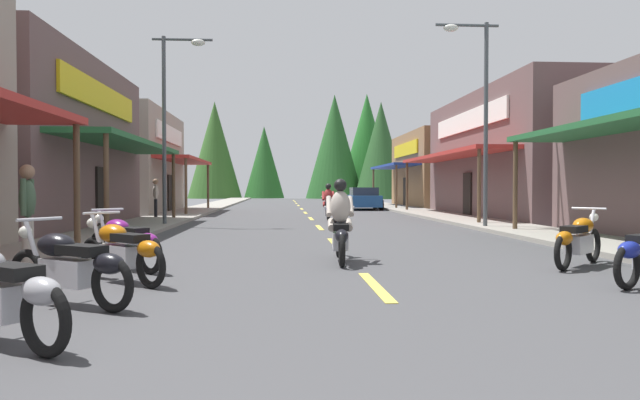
# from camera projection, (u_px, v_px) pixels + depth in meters

# --- Properties ---
(ground) EXTENTS (10.14, 87.05, 0.10)m
(ground) POSITION_uv_depth(u_px,v_px,m) (309.00, 217.00, 27.63)
(ground) COLOR #424244
(sidewalk_left) EXTENTS (2.45, 87.05, 0.12)m
(sidewalk_left) POSITION_uv_depth(u_px,v_px,m) (177.00, 215.00, 27.20)
(sidewalk_left) COLOR gray
(sidewalk_left) RESTS_ON ground
(sidewalk_right) EXTENTS (2.45, 87.05, 0.12)m
(sidewalk_right) POSITION_uv_depth(u_px,v_px,m) (436.00, 215.00, 28.06)
(sidewalk_right) COLOR gray
(sidewalk_right) RESTS_ON ground
(centerline_dashes) EXTENTS (0.16, 61.42, 0.01)m
(centerline_dashes) POSITION_uv_depth(u_px,v_px,m) (305.00, 213.00, 31.39)
(centerline_dashes) COLOR #E0C64C
(centerline_dashes) RESTS_ON ground
(storefront_left_far) EXTENTS (10.40, 9.71, 5.55)m
(storefront_left_far) POSITION_uv_depth(u_px,v_px,m) (90.00, 162.00, 31.10)
(storefront_left_far) COLOR gray
(storefront_left_far) RESTS_ON ground
(storefront_right_middle) EXTENTS (10.31, 13.73, 5.83)m
(storefront_right_middle) POSITION_uv_depth(u_px,v_px,m) (555.00, 156.00, 27.14)
(storefront_right_middle) COLOR brown
(storefront_right_middle) RESTS_ON ground
(storefront_right_far) EXTENTS (7.90, 10.32, 5.24)m
(storefront_right_far) POSITION_uv_depth(u_px,v_px,m) (448.00, 170.00, 40.48)
(storefront_right_far) COLOR olive
(storefront_right_far) RESTS_ON ground
(streetlamp_left) EXTENTS (2.11, 0.30, 6.75)m
(streetlamp_left) POSITION_uv_depth(u_px,v_px,m) (173.00, 105.00, 20.12)
(streetlamp_left) COLOR #474C51
(streetlamp_left) RESTS_ON ground
(streetlamp_right) EXTENTS (2.11, 0.30, 6.87)m
(streetlamp_right) POSITION_uv_depth(u_px,v_px,m) (477.00, 97.00, 18.84)
(streetlamp_right) COLOR #474C51
(streetlamp_right) RESTS_ON ground
(motorcycle_parked_right_3) EXTENTS (1.64, 1.53, 1.04)m
(motorcycle_parked_right_3) POSITION_uv_depth(u_px,v_px,m) (578.00, 239.00, 10.06)
(motorcycle_parked_right_3) COLOR black
(motorcycle_parked_right_3) RESTS_ON ground
(motorcycle_parked_left_2) EXTENTS (1.86, 1.23, 1.04)m
(motorcycle_parked_left_2) POSITION_uv_depth(u_px,v_px,m) (69.00, 265.00, 6.70)
(motorcycle_parked_left_2) COLOR black
(motorcycle_parked_left_2) RESTS_ON ground
(motorcycle_parked_left_3) EXTENTS (1.64, 1.52, 1.04)m
(motorcycle_parked_left_3) POSITION_uv_depth(u_px,v_px,m) (121.00, 250.00, 8.33)
(motorcycle_parked_left_3) COLOR black
(motorcycle_parked_left_3) RESTS_ON ground
(motorcycle_parked_left_4) EXTENTS (1.64, 1.53, 1.04)m
(motorcycle_parked_left_4) POSITION_uv_depth(u_px,v_px,m) (125.00, 242.00, 9.63)
(motorcycle_parked_left_4) COLOR black
(motorcycle_parked_left_4) RESTS_ON ground
(rider_cruising_lead) EXTENTS (0.60, 2.14, 1.57)m
(rider_cruising_lead) POSITION_uv_depth(u_px,v_px,m) (340.00, 227.00, 10.67)
(rider_cruising_lead) COLOR black
(rider_cruising_lead) RESTS_ON ground
(rider_cruising_trailing) EXTENTS (0.60, 2.14, 1.57)m
(rider_cruising_trailing) POSITION_uv_depth(u_px,v_px,m) (328.00, 205.00, 23.65)
(rider_cruising_trailing) COLOR black
(rider_cruising_trailing) RESTS_ON ground
(pedestrian_waiting) EXTENTS (0.31, 0.56, 1.79)m
(pedestrian_waiting) POSITION_uv_depth(u_px,v_px,m) (28.00, 209.00, 9.50)
(pedestrian_waiting) COLOR #B2A599
(pedestrian_waiting) RESTS_ON ground
(pedestrian_strolling) EXTENTS (0.33, 0.56, 1.78)m
(pedestrian_strolling) POSITION_uv_depth(u_px,v_px,m) (156.00, 196.00, 24.75)
(pedestrian_strolling) COLOR black
(pedestrian_strolling) RESTS_ON ground
(parked_car_curbside) EXTENTS (2.16, 4.35, 1.40)m
(parked_car_curbside) POSITION_uv_depth(u_px,v_px,m) (364.00, 199.00, 35.84)
(parked_car_curbside) COLOR #1E4C8C
(parked_car_curbside) RESTS_ON ground
(treeline_backdrop) EXTENTS (27.60, 13.75, 14.00)m
(treeline_backdrop) POSITION_uv_depth(u_px,v_px,m) (322.00, 149.00, 73.43)
(treeline_backdrop) COLOR #254E23
(treeline_backdrop) RESTS_ON ground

